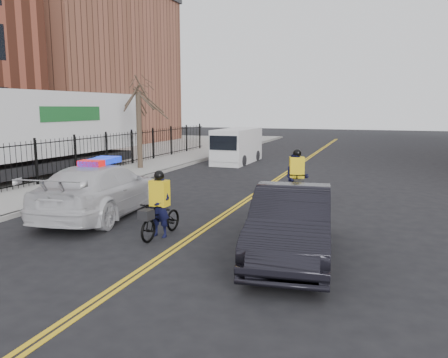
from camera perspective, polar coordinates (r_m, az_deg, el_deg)
ground at (r=11.77m, az=-3.63°, el=-7.18°), size 120.00×120.00×0.00m
center_line_left at (r=19.20m, az=5.66°, el=-0.73°), size 0.10×60.00×0.01m
center_line_right at (r=19.16m, az=6.13°, el=-0.76°), size 0.10×60.00×0.01m
sidewalk at (r=22.17m, az=-13.26°, el=0.59°), size 3.00×60.00×0.15m
curb at (r=21.39m, az=-9.89°, el=0.40°), size 0.20×60.00×0.15m
iron_fence at (r=22.90m, az=-16.51°, el=3.07°), size 0.12×28.00×2.00m
warehouse_far at (r=44.16m, az=-19.39°, el=13.55°), size 14.00×18.00×14.00m
street_tree at (r=23.68m, az=-11.12°, el=9.61°), size 3.20×3.20×4.80m
police_cruiser at (r=14.13m, az=-15.71°, el=-1.31°), size 2.95×5.83×1.78m
dark_sedan at (r=9.91m, az=8.79°, el=-5.70°), size 2.27×4.97×1.58m
cargo_van at (r=26.67m, az=1.63°, el=4.29°), size 1.96×4.94×2.06m
semi_trailer at (r=22.71m, az=-23.44°, el=6.01°), size 3.36×13.31×4.11m
cyclist_near at (r=11.49m, az=-8.38°, el=-4.52°), size 0.76×1.82×1.75m
cyclist_far at (r=15.53m, az=9.44°, el=-0.37°), size 1.07×1.97×1.92m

